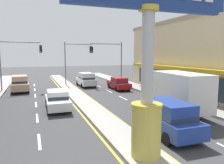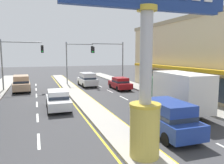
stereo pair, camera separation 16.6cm
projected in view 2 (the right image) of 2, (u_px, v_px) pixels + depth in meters
name	position (u px, v px, depth m)	size (l,w,h in m)	color
median_strip	(83.00, 100.00, 20.82)	(1.84, 52.00, 0.14)	#A39E93
sidewalk_right	(173.00, 98.00, 21.86)	(2.50, 60.00, 0.18)	#9E9B93
lane_markings	(86.00, 104.00, 19.56)	(8.58, 52.00, 0.01)	silver
district_sign	(146.00, 61.00, 8.75)	(7.42, 1.31, 7.83)	gold
storefront_right	(215.00, 57.00, 23.54)	(9.24, 23.14, 8.30)	beige
traffic_light_left_side	(18.00, 56.00, 26.11)	(4.86, 0.46, 6.20)	slate
traffic_light_right_side	(111.00, 56.00, 31.01)	(4.86, 0.46, 6.20)	slate
traffic_light_median_far	(77.00, 56.00, 31.80)	(4.20, 0.46, 6.20)	slate
sedan_near_right_lane	(58.00, 99.00, 17.69)	(1.91, 4.34, 1.53)	white
suv_far_right_lane	(87.00, 79.00, 30.19)	(2.04, 4.64, 1.90)	silver
box_truck_near_left_lane	(175.00, 90.00, 16.61)	(2.58, 7.01, 3.12)	#14562D
suv_mid_left_lane	(21.00, 83.00, 26.17)	(2.15, 4.69, 1.90)	tan
sedan_far_left_oncoming	(120.00, 83.00, 27.54)	(1.86, 4.31, 1.53)	maroon
suv_kerb_right	(167.00, 117.00, 12.04)	(2.05, 4.65, 1.90)	navy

